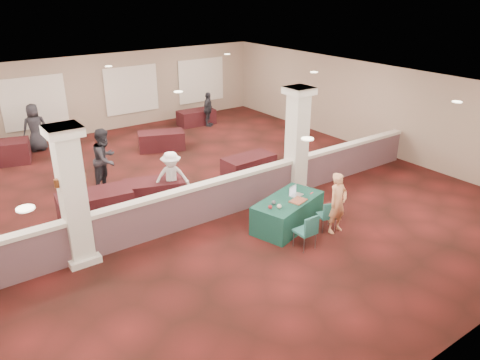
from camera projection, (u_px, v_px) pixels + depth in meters
ground at (184, 199)px, 13.74m from camera, size 16.00×16.00×0.00m
wall_back at (85, 96)px, 19.09m from camera, size 16.00×0.04×3.20m
wall_front at (437, 287)px, 7.14m from camera, size 16.00×0.04×3.20m
wall_right at (370, 107)px, 17.41m from camera, size 0.04×16.00×3.20m
ceiling at (178, 91)px, 12.49m from camera, size 16.00×16.00×0.02m
partition_wall at (211, 200)px, 12.40m from camera, size 15.60×0.28×1.10m
column_left at (73, 196)px, 10.10m from camera, size 0.72×0.72×3.20m
column_right at (297, 141)px, 13.59m from camera, size 0.72×0.72×3.20m
sconce_left at (57, 183)px, 9.80m from camera, size 0.12×0.12×0.18m
sconce_right at (83, 177)px, 10.11m from camera, size 0.12×0.12×0.18m
near_table at (288, 213)px, 12.10m from camera, size 2.21×1.54×0.77m
conf_chair_main at (328, 214)px, 11.83m from camera, size 0.52×0.52×0.82m
conf_chair_side at (308, 229)px, 10.99m from camera, size 0.45×0.46×0.89m
woman at (338, 203)px, 11.69m from camera, size 0.59×0.41×1.59m
far_table_front_left at (96, 206)px, 12.47m from camera, size 2.00×1.18×0.77m
far_table_front_center at (154, 192)px, 13.41m from camera, size 1.86×1.34×0.68m
far_table_front_right at (249, 166)px, 15.23m from camera, size 1.75×0.93×0.69m
far_table_back_left at (0, 153)px, 16.27m from camera, size 2.13×1.45×0.79m
far_table_back_center at (161, 141)px, 17.70m from camera, size 1.88×1.39×0.69m
far_table_back_right at (196, 117)px, 20.78m from camera, size 1.65×0.89×0.65m
attendee_a at (105, 159)px, 14.09m from camera, size 1.04×0.98×1.92m
attendee_b at (172, 178)px, 13.25m from camera, size 1.09×0.78×1.55m
attendee_c at (208, 109)px, 20.42m from camera, size 0.95×0.87×1.49m
attendee_d at (35, 128)px, 17.37m from camera, size 0.92×0.55×1.79m
laptop_base at (296, 195)px, 12.15m from camera, size 0.40×0.33×0.02m
laptop_screen at (293, 190)px, 12.16m from camera, size 0.34×0.11×0.23m
screen_glow at (293, 190)px, 12.17m from camera, size 0.30×0.10×0.20m
knitting at (298, 201)px, 11.83m from camera, size 0.50×0.42×0.03m
yarn_cream at (279, 206)px, 11.44m from camera, size 0.12×0.12×0.12m
yarn_red at (270, 207)px, 11.42m from camera, size 0.11×0.11×0.11m
yarn_grey at (274, 202)px, 11.65m from camera, size 0.11×0.11×0.11m
scissors at (312, 193)px, 12.28m from camera, size 0.13×0.07×0.01m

